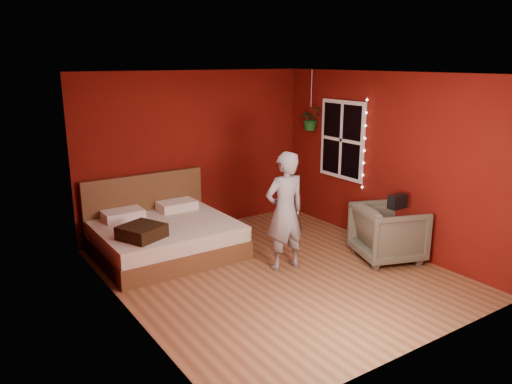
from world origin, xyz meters
name	(u,v)px	position (x,y,z in m)	size (l,w,h in m)	color
floor	(275,272)	(0.00, 0.00, 0.00)	(4.50, 4.50, 0.00)	#915D3A
room_walls	(277,149)	(0.00, 0.00, 1.68)	(4.04, 4.54, 2.62)	#63110A
window	(342,140)	(1.97, 0.90, 1.50)	(0.05, 0.97, 1.27)	white
fairy_lights	(365,144)	(1.94, 0.37, 1.50)	(0.04, 0.04, 1.45)	silver
bed	(164,235)	(-0.95, 1.47, 0.28)	(1.93, 1.64, 1.06)	brown
person	(285,211)	(0.19, 0.06, 0.81)	(0.59, 0.39, 1.62)	gray
armchair	(388,233)	(1.60, -0.50, 0.40)	(0.84, 0.87, 0.79)	#63624E
handbag	(397,201)	(1.59, -0.63, 0.89)	(0.26, 0.13, 0.19)	black
throw_pillow	(142,232)	(-1.46, 1.00, 0.57)	(0.50, 0.50, 0.18)	black
hanging_plant	(311,119)	(1.88, 1.60, 1.78)	(0.38, 0.34, 1.02)	silver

